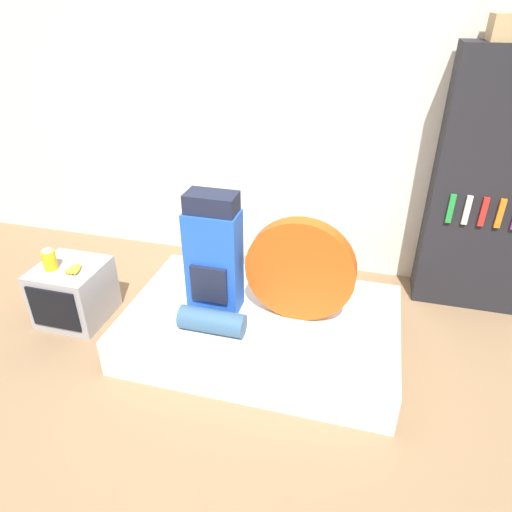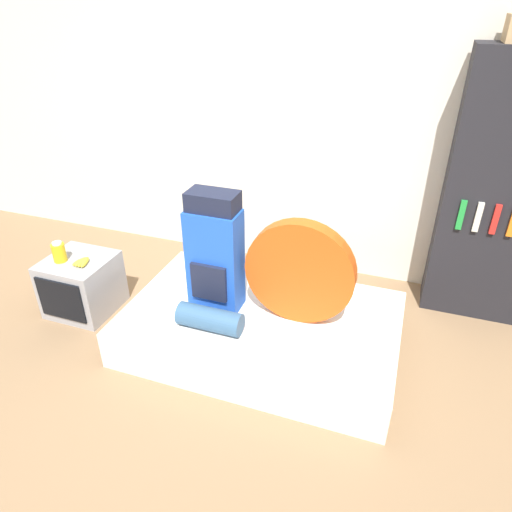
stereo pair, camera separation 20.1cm
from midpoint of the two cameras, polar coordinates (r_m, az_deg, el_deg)
name	(u,v)px [view 1 (the left image)]	position (r m, az deg, el deg)	size (l,w,h in m)	color
ground_plane	(206,413)	(2.98, -8.29, -18.94)	(16.00, 16.00, 0.00)	#846647
wall_back	(281,123)	(3.95, 1.58, 16.27)	(8.00, 0.05, 2.60)	silver
bed	(262,328)	(3.32, -1.05, -9.01)	(1.89, 1.19, 0.28)	silver
backpack	(214,256)	(3.09, -7.18, 0.02)	(0.36, 0.24, 0.86)	blue
tent_bag	(300,270)	(3.01, 3.65, -1.84)	(0.73, 0.11, 0.73)	#D14C14
sleeping_roll	(212,321)	(3.05, -7.43, -8.13)	(0.44, 0.16, 0.16)	#33567A
television	(74,292)	(3.84, -23.25, -4.23)	(0.49, 0.50, 0.46)	#939399
canister	(49,260)	(3.72, -25.85, -0.47)	(0.10, 0.10, 0.16)	gold
banana_bunch	(75,269)	(3.64, -23.19, -1.51)	(0.12, 0.15, 0.04)	yellow
bookshelf	(492,188)	(3.78, 26.08, 7.61)	(0.84, 0.34, 1.97)	black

